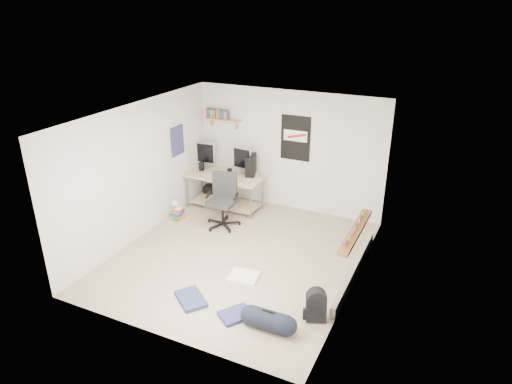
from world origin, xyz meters
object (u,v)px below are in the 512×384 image
at_px(duffel_bag, 268,320).
at_px(book_stack, 178,213).
at_px(desk, 225,192).
at_px(office_chair, 222,203).
at_px(backpack, 316,307).

bearing_deg(duffel_bag, book_stack, 142.97).
xyz_separation_m(desk, office_chair, (0.38, -0.77, 0.13)).
height_order(backpack, book_stack, backpack).
height_order(office_chair, duffel_bag, office_chair).
relative_size(office_chair, backpack, 2.83).
bearing_deg(desk, book_stack, -124.91).
distance_m(desk, office_chair, 0.86).
bearing_deg(desk, backpack, -45.59).
xyz_separation_m(office_chair, backpack, (2.55, -1.92, -0.29)).
height_order(backpack, duffel_bag, duffel_bag).
xyz_separation_m(desk, backpack, (2.92, -2.69, -0.16)).
distance_m(office_chair, book_stack, 1.02).
xyz_separation_m(desk, book_stack, (-0.57, -0.92, -0.21)).
relative_size(desk, backpack, 4.31).
distance_m(backpack, duffel_bag, 0.70).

